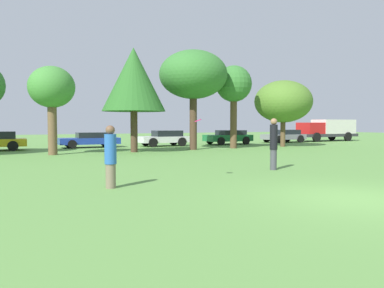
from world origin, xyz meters
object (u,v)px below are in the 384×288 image
at_px(parked_car_green, 229,137).
at_px(parked_car_grey, 284,136).
at_px(tree_2, 52,89).
at_px(delivery_truck_red, 327,129).
at_px(tree_6, 283,102).
at_px(parked_car_blue, 90,139).
at_px(person_thrower, 111,156).
at_px(person_catcher, 274,143).
at_px(frisbee, 198,120).
at_px(tree_3, 134,80).
at_px(tree_5, 234,86).
at_px(tree_4, 193,75).
at_px(parked_car_white, 165,138).

bearing_deg(parked_car_green, parked_car_grey, -175.07).
height_order(parked_car_green, parked_car_grey, parked_car_green).
height_order(tree_2, delivery_truck_red, tree_2).
distance_m(tree_6, parked_car_blue, 14.73).
xyz_separation_m(person_thrower, person_catcher, (6.56, 1.26, 0.15)).
bearing_deg(parked_car_blue, tree_2, 60.87).
bearing_deg(parked_car_grey, delivery_truck_red, -175.78).
distance_m(frisbee, delivery_truck_red, 30.04).
xyz_separation_m(person_thrower, parked_car_grey, (21.14, 17.70, -0.23)).
xyz_separation_m(parked_car_blue, parked_car_grey, (17.79, -0.50, 0.05)).
xyz_separation_m(person_thrower, tree_3, (4.76, 12.33, 3.54)).
distance_m(parked_car_blue, delivery_truck_red, 23.64).
bearing_deg(frisbee, parked_car_grey, 43.59).
relative_size(tree_2, tree_6, 0.98).
bearing_deg(parked_car_blue, tree_3, 104.25).
distance_m(tree_5, tree_6, 4.54).
distance_m(tree_2, tree_4, 9.07).
bearing_deg(person_catcher, tree_4, -112.97).
relative_size(tree_5, parked_car_white, 1.52).
xyz_separation_m(person_catcher, parked_car_grey, (14.58, 16.44, -0.38)).
bearing_deg(tree_2, frisbee, -77.22).
bearing_deg(delivery_truck_red, parked_car_grey, 4.22).
bearing_deg(parked_car_blue, person_catcher, 101.56).
bearing_deg(frisbee, tree_4, 63.44).
relative_size(parked_car_blue, delivery_truck_red, 0.64).
bearing_deg(person_catcher, tree_2, -70.60).
distance_m(tree_3, tree_4, 4.30).
distance_m(frisbee, tree_6, 18.71).
relative_size(person_thrower, tree_5, 0.29).
relative_size(person_catcher, frisbee, 8.47).
bearing_deg(tree_5, frisbee, -127.15).
relative_size(person_catcher, parked_car_white, 0.50).
relative_size(person_catcher, tree_2, 0.39).
height_order(tree_2, tree_3, tree_3).
distance_m(person_catcher, tree_3, 11.72).
height_order(tree_2, parked_car_white, tree_2).
height_order(tree_6, parked_car_green, tree_6).
height_order(person_catcher, parked_car_green, person_catcher).
relative_size(tree_4, parked_car_white, 1.72).
bearing_deg(frisbee, parked_car_green, 54.95).
height_order(person_catcher, parked_car_white, person_catcher).
xyz_separation_m(parked_car_blue, parked_car_green, (11.37, -0.96, 0.06)).
relative_size(person_catcher, tree_3, 0.31).
xyz_separation_m(frisbee, parked_car_green, (11.92, 17.00, -1.19)).
xyz_separation_m(tree_4, tree_6, (7.70, 0.01, -1.55)).
bearing_deg(delivery_truck_red, person_thrower, 34.60).
bearing_deg(parked_car_grey, person_thrower, 40.77).
distance_m(tree_3, parked_car_green, 11.74).
relative_size(person_thrower, tree_2, 0.34).
bearing_deg(parked_car_grey, tree_5, 30.02).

